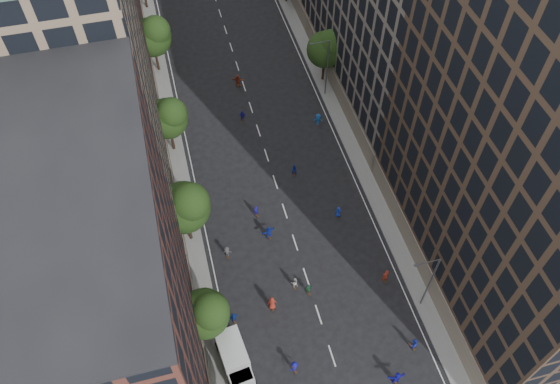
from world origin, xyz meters
The scene contains 30 objects.
ground centered at (0.00, 40.00, 0.00)m, with size 240.00×240.00×0.00m, color black.
sidewalk_left centered at (-12.00, 47.50, 0.07)m, with size 4.00×105.00×0.15m, color slate.
sidewalk_right centered at (12.00, 47.50, 0.07)m, with size 4.00×105.00×0.15m, color slate.
bldg_left_a centered at (-19.00, 11.00, 15.00)m, with size 14.00×22.00×30.00m, color #51281F.
bldg_left_b centered at (-19.00, 35.00, 17.00)m, with size 14.00×26.00×34.00m, color #836D56.
bldg_right_a centered at (19.00, 15.00, 18.00)m, with size 14.00×30.00×36.00m, color #423123.
tree_left_1 centered at (-11.02, 13.86, 5.55)m, with size 4.80×4.80×8.21m.
tree_left_2 centered at (-10.99, 25.83, 6.36)m, with size 5.60×5.60×9.45m.
tree_left_3 centered at (-11.02, 39.85, 5.82)m, with size 5.00×5.00×8.58m.
tree_left_4 centered at (-11.00, 55.84, 6.10)m, with size 5.40×5.40×9.08m.
tree_right_a centered at (11.38, 47.85, 5.63)m, with size 5.00×5.00×8.39m.
streetlamp_near centered at (10.37, 12.00, 5.17)m, with size 2.64×0.22×9.06m.
streetlamp_far centered at (10.37, 45.00, 5.17)m, with size 2.64×0.22×9.06m.
cargo_van centered at (-9.31, 10.63, 1.50)m, with size 3.11×5.59×2.85m.
skater_2 centered at (7.90, 7.84, 0.82)m, with size 0.80×0.62×1.64m, color #13219D.
skater_3 centered at (-3.98, 8.58, 0.81)m, with size 1.05×0.60×1.63m, color #13118F.
skater_4 centered at (-8.50, 14.96, 0.84)m, with size 0.98×0.41×1.67m, color navy.
skater_5 centered at (5.03, 5.13, 0.92)m, with size 1.71×0.54×1.84m, color #1917BB.
skater_6 centered at (-4.42, 15.45, 0.97)m, with size 0.95×0.62×1.94m, color #A1291A.
skater_7 centered at (7.96, 15.51, 0.96)m, with size 0.70×0.46×1.93m, color maroon.
skater_8 centered at (-1.55, 17.24, 0.78)m, with size 0.76×0.59×1.57m, color #BCBBB7.
skater_9 centered at (-7.68, 22.74, 0.77)m, with size 0.99×0.57×1.54m, color #403F44.
skater_10 centered at (-0.32, 16.18, 0.76)m, with size 0.89×0.37×1.52m, color #1D6238.
skater_11 centered at (-2.68, 24.00, 0.89)m, with size 1.65×0.52×1.78m, color #162EBA.
skater_12 centered at (5.78, 24.75, 0.77)m, with size 0.76×0.49×1.55m, color #162DB3.
skater_13 centered at (-3.36, 27.31, 0.79)m, with size 0.58×0.38×1.58m, color #151299.
skater_14 centered at (2.55, 32.21, 0.76)m, with size 0.73×0.57×1.51m, color #152CAF.
skater_15 centered at (7.88, 39.55, 0.89)m, with size 1.15×0.66×1.79m, color #1654B5.
skater_16 centered at (-1.60, 42.78, 0.84)m, with size 0.98×0.41×1.68m, color #1D15AB.
skater_17 centered at (-0.75, 49.76, 0.89)m, with size 1.65×0.53×1.78m, color #9C341A.
Camera 1 is at (-9.92, -8.86, 52.04)m, focal length 35.00 mm.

